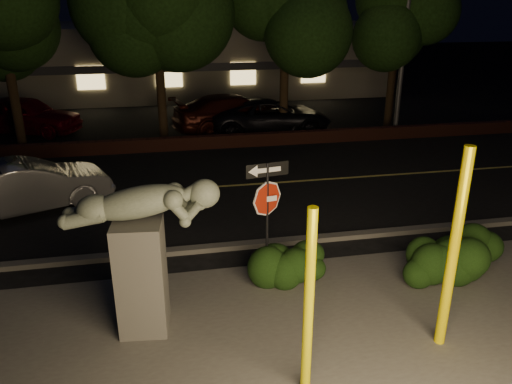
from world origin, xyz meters
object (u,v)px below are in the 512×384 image
(yellow_pole_left, at_px, (309,305))
(parked_car_dark, at_px, (270,116))
(signpost, at_px, (267,199))
(parked_car_red, at_px, (25,115))
(silver_sedan, at_px, (28,186))
(sculpture, at_px, (141,242))
(parked_car_darkred, at_px, (235,113))
(yellow_pole_right, at_px, (453,252))

(yellow_pole_left, relative_size, parked_car_dark, 0.57)
(signpost, height_order, parked_car_dark, signpost)
(signpost, xyz_separation_m, parked_car_red, (-7.59, 13.71, -1.00))
(yellow_pole_left, distance_m, silver_sedan, 9.64)
(yellow_pole_left, xyz_separation_m, sculpture, (-2.29, 1.96, 0.22))
(yellow_pole_left, xyz_separation_m, parked_car_red, (-7.50, 16.82, -0.67))
(yellow_pole_left, xyz_separation_m, parked_car_darkred, (1.37, 15.59, -0.68))
(parked_car_red, bearing_deg, yellow_pole_right, -127.52)
(parked_car_dark, bearing_deg, yellow_pole_left, 171.00)
(signpost, distance_m, parked_car_red, 15.70)
(yellow_pole_left, relative_size, silver_sedan, 0.69)
(yellow_pole_left, relative_size, parked_car_darkred, 0.54)
(yellow_pole_right, height_order, sculpture, yellow_pole_right)
(parked_car_red, bearing_deg, sculpture, -139.91)
(parked_car_dark, bearing_deg, sculpture, 160.21)
(parked_car_dark, bearing_deg, yellow_pole_right, -179.47)
(parked_car_dark, bearing_deg, parked_car_red, 81.16)
(yellow_pole_right, relative_size, parked_car_darkred, 0.63)
(signpost, distance_m, silver_sedan, 7.41)
(yellow_pole_left, distance_m, parked_car_red, 18.43)
(parked_car_darkred, bearing_deg, signpost, 161.77)
(signpost, height_order, sculpture, sculpture)
(yellow_pole_left, height_order, yellow_pole_right, yellow_pole_right)
(yellow_pole_right, bearing_deg, parked_car_red, 121.71)
(yellow_pole_left, bearing_deg, sculpture, 139.42)
(silver_sedan, distance_m, parked_car_dark, 10.83)
(parked_car_darkred, bearing_deg, yellow_pole_right, 172.06)
(yellow_pole_left, distance_m, yellow_pole_right, 2.61)
(parked_car_darkred, height_order, parked_car_dark, parked_car_darkred)
(parked_car_darkred, bearing_deg, parked_car_dark, -127.45)
(sculpture, xyz_separation_m, parked_car_red, (-5.21, 14.86, -0.89))
(sculpture, bearing_deg, parked_car_red, 115.19)
(silver_sedan, relative_size, parked_car_dark, 0.83)
(parked_car_red, bearing_deg, silver_sedan, -146.36)
(yellow_pole_left, bearing_deg, parked_car_darkred, 84.97)
(yellow_pole_right, distance_m, sculpture, 5.00)
(yellow_pole_left, bearing_deg, silver_sedan, 124.64)
(yellow_pole_right, xyz_separation_m, signpost, (-2.44, 2.52, 0.08))
(yellow_pole_right, height_order, parked_car_red, yellow_pole_right)
(silver_sedan, height_order, parked_car_dark, parked_car_dark)
(parked_car_red, bearing_deg, parked_car_dark, -79.68)
(yellow_pole_right, height_order, parked_car_darkred, yellow_pole_right)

